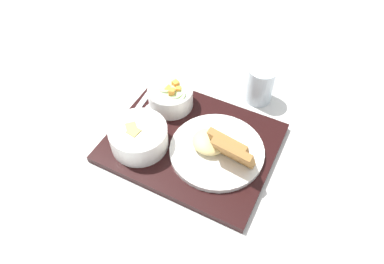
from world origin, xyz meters
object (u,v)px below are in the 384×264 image
spoon (145,115)px  plate_main (219,149)px  bowl_soup (139,136)px  bowl_salad (171,96)px  knife (132,116)px  glass_water (260,86)px

spoon → plate_main: bearing=-92.8°
bowl_soup → plate_main: plate_main is taller
spoon → bowl_soup: bearing=-151.7°
spoon → bowl_salad: bearing=-27.8°
knife → glass_water: 0.33m
bowl_salad → plate_main: 0.19m
bowl_salad → knife: (-0.07, -0.08, -0.03)m
plate_main → glass_water: (0.03, 0.22, 0.01)m
glass_water → bowl_soup: bearing=-127.1°
spoon → glass_water: glass_water is taller
plate_main → knife: plate_main is taller
bowl_salad → glass_water: (0.19, 0.13, -0.00)m
bowl_salad → spoon: (-0.04, -0.06, -0.03)m
bowl_salad → plate_main: size_ratio=0.53×
bowl_salad → knife: bearing=-132.8°
glass_water → knife: bearing=-142.6°
bowl_soup → glass_water: bearing=52.9°
bowl_salad → bowl_soup: (-0.01, -0.14, 0.00)m
knife → glass_water: glass_water is taller
bowl_salad → plate_main: plate_main is taller
bowl_soup → knife: bearing=131.6°
bowl_salad → bowl_soup: size_ratio=0.86×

